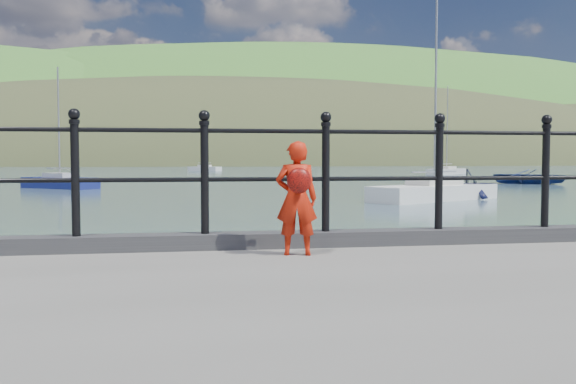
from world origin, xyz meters
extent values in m
plane|color=#2D4251|center=(0.00, 0.00, 0.00)|extent=(600.00, 600.00, 0.00)
cube|color=#28282B|center=(0.00, -0.15, 1.07)|extent=(60.00, 0.30, 0.15)
cylinder|color=black|center=(0.00, -0.15, 1.67)|extent=(18.00, 0.04, 0.04)
cylinder|color=black|center=(0.00, -0.15, 2.15)|extent=(18.00, 0.04, 0.04)
cylinder|color=black|center=(-1.80, -0.15, 1.67)|extent=(0.08, 0.08, 1.05)
sphere|color=black|center=(-1.80, -0.15, 2.29)|extent=(0.11, 0.11, 0.11)
cylinder|color=black|center=(-0.60, -0.15, 1.67)|extent=(0.08, 0.08, 1.05)
sphere|color=black|center=(-0.60, -0.15, 2.29)|extent=(0.11, 0.11, 0.11)
cylinder|color=black|center=(0.60, -0.15, 1.67)|extent=(0.08, 0.08, 1.05)
sphere|color=black|center=(0.60, -0.15, 2.29)|extent=(0.11, 0.11, 0.11)
cylinder|color=black|center=(1.80, -0.15, 1.67)|extent=(0.08, 0.08, 1.05)
sphere|color=black|center=(1.80, -0.15, 2.29)|extent=(0.11, 0.11, 0.11)
cylinder|color=black|center=(3.00, -0.15, 1.67)|extent=(0.08, 0.08, 1.05)
sphere|color=black|center=(3.00, -0.15, 2.29)|extent=(0.11, 0.11, 0.11)
ellipsoid|color=#333A21|center=(20.00, 195.00, -15.40)|extent=(400.00, 100.00, 88.00)
ellipsoid|color=#387026|center=(60.00, 255.00, -27.30)|extent=(600.00, 180.00, 156.00)
cube|color=silver|center=(-35.00, 181.00, 3.00)|extent=(9.00, 6.00, 6.00)
cube|color=#4C4744|center=(-35.00, 181.00, 7.00)|extent=(9.50, 6.50, 2.00)
cube|color=silver|center=(-12.00, 181.00, 3.00)|extent=(9.00, 6.00, 6.00)
cube|color=#4C4744|center=(-12.00, 181.00, 7.00)|extent=(9.50, 6.50, 2.00)
cube|color=silver|center=(18.00, 181.00, 3.00)|extent=(9.00, 6.00, 6.00)
cube|color=#4C4744|center=(18.00, 181.00, 7.00)|extent=(9.50, 6.50, 2.00)
cube|color=silver|center=(45.00, 181.00, 3.00)|extent=(9.00, 6.00, 6.00)
cube|color=#4C4744|center=(45.00, 181.00, 7.00)|extent=(9.50, 6.50, 2.00)
imported|color=red|center=(0.21, -0.67, 1.52)|extent=(0.42, 0.31, 1.03)
ellipsoid|color=red|center=(0.21, -0.80, 1.68)|extent=(0.22, 0.11, 0.23)
imported|color=navy|center=(25.16, 36.54, 0.56)|extent=(6.39, 6.69, 1.13)
imported|color=black|center=(12.63, 21.09, 0.71)|extent=(2.73, 2.37, 1.41)
cube|color=white|center=(10.34, 20.04, 0.25)|extent=(7.13, 5.21, 0.90)
cube|color=beige|center=(10.34, 20.04, 0.75)|extent=(2.83, 2.42, 0.50)
cylinder|color=#A5A5A8|center=(10.34, 20.04, 5.06)|extent=(0.10, 0.10, 8.72)
cylinder|color=#A5A5A8|center=(10.34, 20.04, 1.30)|extent=(2.80, 1.63, 0.06)
cube|color=silver|center=(2.09, 91.16, 0.25)|extent=(5.34, 4.83, 0.90)
cube|color=beige|center=(2.09, 91.16, 0.75)|extent=(2.24, 2.14, 0.50)
cylinder|color=#A5A5A8|center=(2.09, 91.16, 4.41)|extent=(0.10, 0.10, 7.41)
cylinder|color=#A5A5A8|center=(2.09, 91.16, 1.30)|extent=(1.96, 1.64, 0.06)
cube|color=navy|center=(-8.82, 34.99, 0.25)|extent=(5.34, 4.72, 0.90)
cube|color=beige|center=(-8.82, 34.99, 0.75)|extent=(2.24, 2.13, 0.50)
cylinder|color=#A5A5A8|center=(-8.82, 34.99, 4.23)|extent=(0.10, 0.10, 7.05)
cylinder|color=#A5A5A8|center=(-8.82, 34.99, 1.30)|extent=(1.95, 1.56, 0.06)
cube|color=silver|center=(31.04, 65.02, 0.25)|extent=(7.13, 7.14, 0.90)
cube|color=beige|center=(31.04, 65.02, 0.75)|extent=(3.03, 3.03, 0.50)
cylinder|color=#A5A5A8|center=(31.04, 65.02, 5.80)|extent=(0.10, 0.10, 10.21)
cylinder|color=#A5A5A8|center=(31.04, 65.02, 1.30)|extent=(2.56, 2.57, 0.06)
camera|label=1|loc=(-0.78, -6.09, 1.87)|focal=38.00mm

